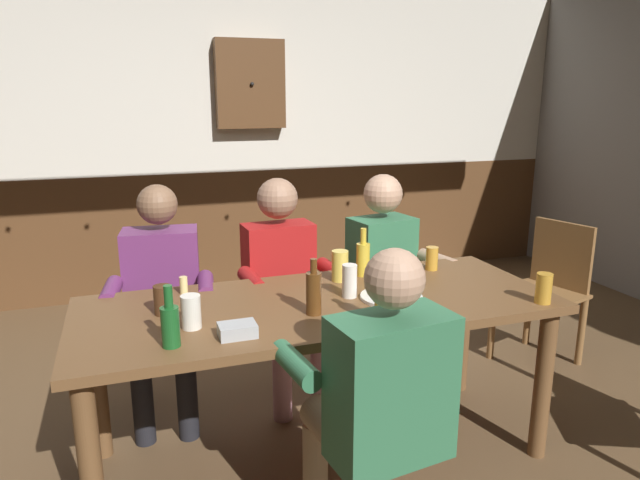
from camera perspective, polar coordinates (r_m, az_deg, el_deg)
name	(u,v)px	position (r m, az deg, el deg)	size (l,w,h in m)	color
ground_plane	(316,447)	(2.92, -0.37, -19.99)	(7.65, 7.65, 0.00)	brown
back_wall_upper	(216,72)	(4.90, -10.36, 16.21)	(6.38, 0.12, 1.62)	silver
back_wall_wainscot	(223,230)	(5.02, -9.69, 1.02)	(6.38, 0.12, 1.02)	brown
dining_table	(320,323)	(2.55, 0.02, -8.27)	(2.09, 0.82, 0.77)	brown
person_0	(162,293)	(3.03, -15.50, -5.11)	(0.55, 0.56, 1.21)	#6B2D66
person_1	(283,279)	(3.12, -3.69, -3.92)	(0.53, 0.52, 1.21)	#AD1919
person_2	(389,268)	(3.34, 6.91, -2.81)	(0.54, 0.59, 1.21)	#33724C
person_3	(378,394)	(2.02, 5.84, -15.11)	(0.57, 0.55, 1.19)	#33724C
chair_empty_near_left	(548,288)	(3.85, 21.83, -4.44)	(0.55, 0.55, 0.88)	brown
table_candle	(184,285)	(2.67, -13.48, -4.42)	(0.04, 0.04, 0.08)	#F9E08C
condiment_caddy	(237,330)	(2.18, -8.26, -8.91)	(0.14, 0.10, 0.05)	#B2B7BC
plate_0	(391,297)	(2.56, 7.15, -5.68)	(0.28, 0.28, 0.01)	white
bottle_0	(314,292)	(2.34, -0.64, -5.22)	(0.06, 0.06, 0.24)	#593314
bottle_1	(170,324)	(2.12, -14.76, -8.09)	(0.07, 0.07, 0.23)	#195923
bottle_2	(363,258)	(2.85, 4.32, -1.79)	(0.07, 0.07, 0.24)	gold
bottle_3	(383,298)	(2.25, 6.35, -5.77)	(0.07, 0.07, 0.27)	gold
pint_glass_0	(350,281)	(2.55, 2.97, -4.11)	(0.07, 0.07, 0.15)	white
pint_glass_1	(544,288)	(2.66, 21.47, -4.52)	(0.07, 0.07, 0.13)	gold
pint_glass_2	(163,300)	(2.44, -15.44, -5.80)	(0.07, 0.07, 0.12)	#4C2D19
pint_glass_3	(340,266)	(2.77, 2.01, -2.60)	(0.08, 0.08, 0.15)	#E5C64C
pint_glass_4	(191,312)	(2.27, -12.77, -7.02)	(0.08, 0.08, 0.13)	white
pint_glass_5	(432,258)	(3.00, 11.12, -1.82)	(0.06, 0.06, 0.12)	gold
wall_dart_cabinet	(250,84)	(4.81, -7.00, 15.22)	(0.56, 0.15, 0.70)	brown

